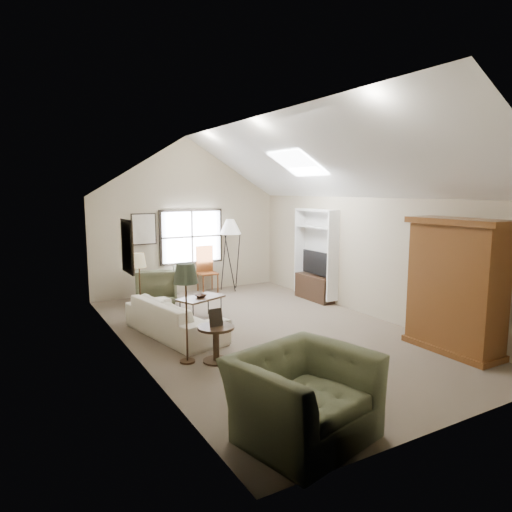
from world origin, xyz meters
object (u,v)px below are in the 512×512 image
side_table (216,344)px  armchair_far (157,285)px  armoire (456,286)px  coffee_table (201,309)px  side_chair (208,269)px  armchair_near (303,397)px  sofa (175,317)px

side_table → armchair_far: bearing=85.1°
armchair_far → armoire: bearing=138.8°
armchair_far → coffee_table: bearing=119.1°
armchair_far → side_chair: 1.62m
armchair_near → coffee_table: 4.78m
side_table → sofa: bearing=93.6°
sofa → armchair_near: size_ratio=1.62×
armchair_near → coffee_table: (0.80, 4.71, -0.22)m
sofa → armchair_far: (0.45, 2.49, 0.10)m
sofa → armchair_near: armchair_near is taller
armoire → coffee_table: armoire is taller
sofa → armchair_near: (-0.00, -4.05, 0.13)m
sofa → side_chair: (1.97, 3.00, 0.26)m
armoire → armchair_far: (-3.29, 5.59, -0.67)m
armchair_near → armchair_far: 6.56m
side_chair → armoire: bearing=-71.4°
armchair_near → armchair_far: size_ratio=1.50×
armchair_far → side_table: bearing=103.5°
armchair_far → side_table: (-0.35, -4.09, -0.14)m
coffee_table → sofa: bearing=-140.6°
sofa → armchair_far: bearing=-21.1°
armoire → armchair_near: bearing=-165.7°
armchair_far → side_table: armchair_far is taller
armchair_near → armchair_far: armchair_near is taller
sofa → armchair_far: size_ratio=2.42×
sofa → side_chair: size_ratio=1.91×
armoire → sofa: size_ratio=0.96×
sofa → side_chair: 3.60m
armchair_far → armchair_near: bearing=104.4°
side_table → armchair_near: bearing=-92.4°
side_chair → coffee_table: bearing=-114.2°
sofa → armchair_far: 2.53m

